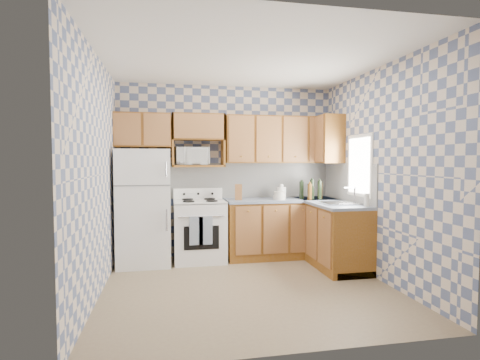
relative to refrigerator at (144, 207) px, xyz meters
name	(u,v)px	position (x,y,z in m)	size (l,w,h in m)	color
floor	(248,287)	(1.27, -1.25, -0.84)	(3.40, 3.40, 0.00)	#7B654C
back_wall	(227,171)	(1.27, 0.35, 0.51)	(3.40, 0.02, 2.70)	slate
right_wall	(378,174)	(2.97, -1.25, 0.51)	(0.02, 3.20, 2.70)	slate
backsplash_back	(251,180)	(1.68, 0.34, 0.36)	(2.60, 0.01, 0.56)	silver
backsplash_right	(348,182)	(2.96, -0.45, 0.36)	(0.01, 1.60, 0.56)	silver
refrigerator	(144,207)	(0.00, 0.00, 0.00)	(0.75, 0.70, 1.68)	white
stove_body	(200,231)	(0.80, 0.03, -0.39)	(0.76, 0.65, 0.90)	white
cooktop	(199,201)	(0.80, 0.03, 0.07)	(0.76, 0.65, 0.03)	silver
backguard	(198,194)	(0.80, 0.30, 0.16)	(0.76, 0.08, 0.17)	white
dish_towel_left	(196,231)	(0.73, -0.32, -0.31)	(0.19, 0.03, 0.41)	navy
dish_towel_right	(206,230)	(0.86, -0.32, -0.31)	(0.19, 0.03, 0.41)	navy
base_cabinets_back	(281,229)	(2.10, 0.05, -0.40)	(1.75, 0.60, 0.88)	brown
base_cabinets_right	(329,234)	(2.67, -0.45, -0.40)	(0.60, 1.60, 0.88)	brown
countertop_back	(282,200)	(2.10, 0.05, 0.06)	(1.77, 0.63, 0.04)	slate
countertop_right	(329,203)	(2.67, -0.45, 0.06)	(0.63, 1.60, 0.04)	slate
upper_cabinets_back	(279,140)	(2.10, 0.19, 1.01)	(1.75, 0.33, 0.74)	brown
upper_cabinets_fridge	(143,130)	(-0.02, 0.19, 1.13)	(0.82, 0.33, 0.50)	brown
upper_cabinets_right	(326,140)	(2.81, 0.00, 1.01)	(0.33, 0.70, 0.74)	brown
microwave_shelf	(198,166)	(0.80, 0.19, 0.60)	(0.80, 0.33, 0.03)	brown
microwave	(192,156)	(0.71, 0.21, 0.75)	(0.49, 0.34, 0.27)	white
sink	(340,204)	(2.67, -0.80, 0.09)	(0.48, 0.40, 0.03)	#B7B7BC
window	(360,166)	(2.96, -0.80, 0.61)	(0.02, 0.66, 0.86)	white
bottle_0	(312,189)	(2.54, -0.12, 0.23)	(0.07, 0.07, 0.31)	black
bottle_1	(320,190)	(2.64, -0.18, 0.22)	(0.07, 0.07, 0.28)	black
bottle_2	(320,190)	(2.69, -0.08, 0.21)	(0.07, 0.07, 0.26)	#543311
bottle_3	(310,192)	(2.47, -0.20, 0.20)	(0.07, 0.07, 0.24)	#543311
bottle_4	(301,190)	(2.39, -0.06, 0.22)	(0.07, 0.07, 0.27)	black
knife_block	(238,192)	(1.40, 0.00, 0.20)	(0.11, 0.11, 0.24)	brown
electric_kettle	(281,193)	(2.10, 0.07, 0.17)	(0.14, 0.14, 0.18)	white
food_containers	(279,195)	(2.03, -0.07, 0.14)	(0.19, 0.19, 0.13)	beige
soap_bottle	(367,200)	(2.89, -1.12, 0.17)	(0.06, 0.06, 0.17)	beige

